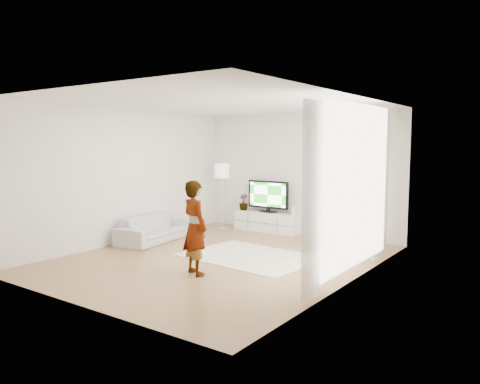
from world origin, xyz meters
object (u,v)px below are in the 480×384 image
Objects in this scene: television at (268,195)px; rug at (250,256)px; media_console at (267,222)px; player at (195,228)px; sofa at (156,228)px; floor_lamp at (222,174)px.

television reaches higher than rug.
media_console reaches higher than rug.
television reaches higher than media_console.
player is at bearing -75.13° from television.
media_console is at bearing -54.76° from player.
media_console is 3.96m from player.
television is at bearing -39.88° from sofa.
television is at bearing 90.00° from media_console.
rug is 1.49× the size of floor_lamp.
sofa reaches higher than rug.
media_console is 0.85× the size of sofa.
television is 2.79m from sofa.
sofa is 1.20× the size of floor_lamp.
television is 0.72× the size of player.
floor_lamp is (-1.11, -0.36, 0.49)m from television.
player is 0.78× the size of sofa.
sofa is 2.28m from floor_lamp.
television is at bearing 114.39° from rug.
television is 2.70m from rug.
media_console is 1.02× the size of floor_lamp.
sofa is (-2.40, 1.48, -0.48)m from player.
sofa is (-1.39, -2.35, -0.59)m from television.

